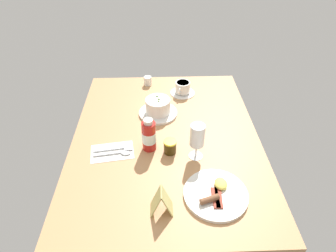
# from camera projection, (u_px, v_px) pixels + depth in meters

# --- Properties ---
(ground_plane) EXTENTS (1.10, 0.84, 0.03)m
(ground_plane) POSITION_uv_depth(u_px,v_px,m) (166.00, 139.00, 1.31)
(ground_plane) COLOR #B27F51
(porridge_bowl) EXTENTS (0.19, 0.19, 0.09)m
(porridge_bowl) POSITION_uv_depth(u_px,v_px,m) (158.00, 107.00, 1.41)
(porridge_bowl) COLOR silver
(porridge_bowl) RESTS_ON ground_plane
(cutlery_setting) EXTENTS (0.14, 0.19, 0.01)m
(cutlery_setting) POSITION_uv_depth(u_px,v_px,m) (113.00, 152.00, 1.22)
(cutlery_setting) COLOR silver
(cutlery_setting) RESTS_ON ground_plane
(coffee_cup) EXTENTS (0.13, 0.13, 0.07)m
(coffee_cup) POSITION_uv_depth(u_px,v_px,m) (183.00, 88.00, 1.57)
(coffee_cup) COLOR silver
(coffee_cup) RESTS_ON ground_plane
(creamer_jug) EXTENTS (0.04, 0.05, 0.06)m
(creamer_jug) POSITION_uv_depth(u_px,v_px,m) (148.00, 81.00, 1.64)
(creamer_jug) COLOR silver
(creamer_jug) RESTS_ON ground_plane
(wine_glass) EXTENTS (0.06, 0.06, 0.16)m
(wine_glass) POSITION_uv_depth(u_px,v_px,m) (197.00, 137.00, 1.13)
(wine_glass) COLOR white
(wine_glass) RESTS_ON ground_plane
(jam_jar) EXTENTS (0.06, 0.06, 0.06)m
(jam_jar) POSITION_uv_depth(u_px,v_px,m) (170.00, 147.00, 1.20)
(jam_jar) COLOR #3D2D0D
(jam_jar) RESTS_ON ground_plane
(sauce_bottle_red) EXTENTS (0.06, 0.06, 0.15)m
(sauce_bottle_red) POSITION_uv_depth(u_px,v_px,m) (149.00, 136.00, 1.20)
(sauce_bottle_red) COLOR #B21E19
(sauce_bottle_red) RESTS_ON ground_plane
(breakfast_plate) EXTENTS (0.23, 0.23, 0.04)m
(breakfast_plate) POSITION_uv_depth(u_px,v_px,m) (216.00, 194.00, 1.04)
(breakfast_plate) COLOR silver
(breakfast_plate) RESTS_ON ground_plane
(menu_card) EXTENTS (0.06, 0.08, 0.10)m
(menu_card) POSITION_uv_depth(u_px,v_px,m) (161.00, 201.00, 0.96)
(menu_card) COLOR tan
(menu_card) RESTS_ON ground_plane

